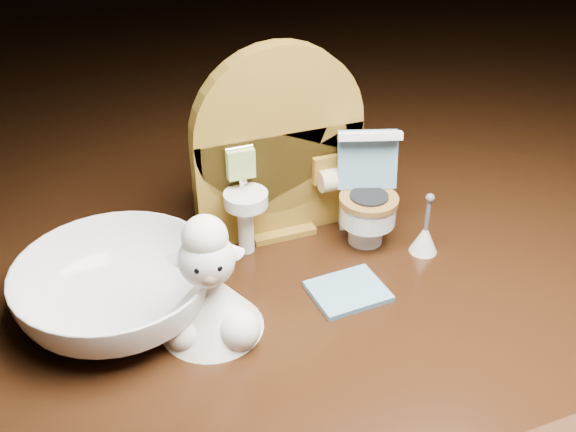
% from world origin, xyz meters
% --- Properties ---
extents(backdrop_panel, '(0.13, 0.05, 0.15)m').
position_xyz_m(backdrop_panel, '(-0.00, 0.06, 0.07)').
color(backdrop_panel, olive).
rests_on(backdrop_panel, ground).
extents(toy_toilet, '(0.05, 0.06, 0.09)m').
position_xyz_m(toy_toilet, '(0.06, 0.03, 0.03)').
color(toy_toilet, white).
rests_on(toy_toilet, ground).
extents(bath_mat, '(0.05, 0.04, 0.00)m').
position_xyz_m(bath_mat, '(0.02, -0.03, 0.00)').
color(bath_mat, '#6394B5').
rests_on(bath_mat, ground).
extents(toilet_brush, '(0.02, 0.02, 0.05)m').
position_xyz_m(toilet_brush, '(0.09, -0.00, 0.01)').
color(toilet_brush, white).
rests_on(toilet_brush, ground).
extents(plush_lamb, '(0.07, 0.07, 0.09)m').
position_xyz_m(plush_lamb, '(-0.08, -0.03, 0.03)').
color(plush_lamb, white).
rests_on(plush_lamb, ground).
extents(ceramic_bowl, '(0.14, 0.14, 0.04)m').
position_xyz_m(ceramic_bowl, '(-0.13, 0.01, 0.02)').
color(ceramic_bowl, white).
rests_on(ceramic_bowl, ground).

